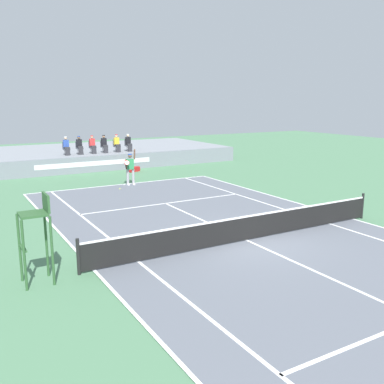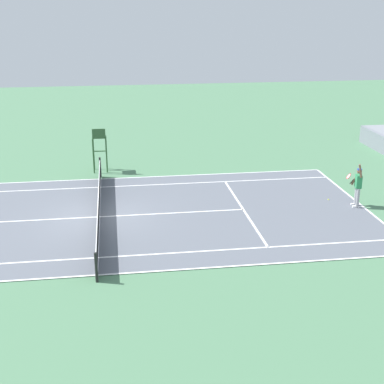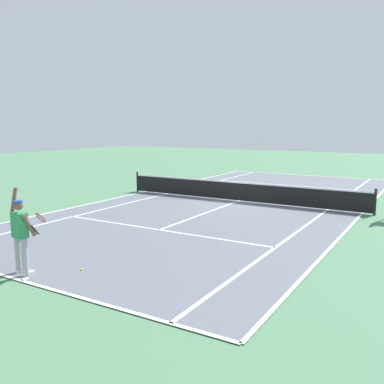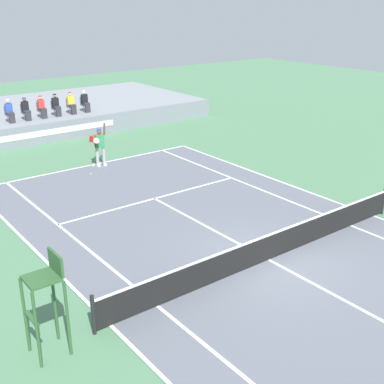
# 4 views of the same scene
# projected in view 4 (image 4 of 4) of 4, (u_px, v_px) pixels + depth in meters

# --- Properties ---
(ground_plane) EXTENTS (80.00, 80.00, 0.00)m
(ground_plane) POSITION_uv_depth(u_px,v_px,m) (269.00, 261.00, 15.49)
(ground_plane) COLOR #4C7A56
(court) EXTENTS (11.08, 23.88, 0.03)m
(court) POSITION_uv_depth(u_px,v_px,m) (269.00, 260.00, 15.49)
(court) COLOR slate
(court) RESTS_ON ground
(net) EXTENTS (11.98, 0.10, 1.07)m
(net) POSITION_uv_depth(u_px,v_px,m) (270.00, 246.00, 15.31)
(net) COLOR black
(net) RESTS_ON ground
(barrier_wall) EXTENTS (22.85, 0.25, 1.10)m
(barrier_wall) POSITION_uv_depth(u_px,v_px,m) (48.00, 133.00, 27.97)
(barrier_wall) COLOR gray
(barrier_wall) RESTS_ON ground
(bleacher_platform) EXTENTS (22.85, 9.64, 1.10)m
(bleacher_platform) POSITION_uv_depth(u_px,v_px,m) (17.00, 117.00, 31.63)
(bleacher_platform) COLOR gray
(bleacher_platform) RESTS_ON ground
(spectator_seated_0) EXTENTS (0.44, 0.60, 1.27)m
(spectator_seated_0) POSITION_uv_depth(u_px,v_px,m) (10.00, 111.00, 27.76)
(spectator_seated_0) COLOR #474C56
(spectator_seated_0) RESTS_ON bleacher_platform
(spectator_seated_1) EXTENTS (0.44, 0.60, 1.27)m
(spectator_seated_1) POSITION_uv_depth(u_px,v_px,m) (26.00, 109.00, 28.27)
(spectator_seated_1) COLOR #474C56
(spectator_seated_1) RESTS_ON bleacher_platform
(spectator_seated_2) EXTENTS (0.44, 0.60, 1.27)m
(spectator_seated_2) POSITION_uv_depth(u_px,v_px,m) (42.00, 107.00, 28.80)
(spectator_seated_2) COLOR #474C56
(spectator_seated_2) RESTS_ON bleacher_platform
(spectator_seated_3) EXTENTS (0.44, 0.60, 1.27)m
(spectator_seated_3) POSITION_uv_depth(u_px,v_px,m) (56.00, 105.00, 29.29)
(spectator_seated_3) COLOR #474C56
(spectator_seated_3) RESTS_ON bleacher_platform
(spectator_seated_4) EXTENTS (0.44, 0.60, 1.27)m
(spectator_seated_4) POSITION_uv_depth(u_px,v_px,m) (71.00, 103.00, 29.83)
(spectator_seated_4) COLOR #474C56
(spectator_seated_4) RESTS_ON bleacher_platform
(spectator_seated_5) EXTENTS (0.44, 0.60, 1.27)m
(spectator_seated_5) POSITION_uv_depth(u_px,v_px,m) (85.00, 102.00, 30.34)
(spectator_seated_5) COLOR #474C56
(spectator_seated_5) RESTS_ON bleacher_platform
(tennis_player) EXTENTS (0.82, 0.62, 2.08)m
(tennis_player) POSITION_uv_depth(u_px,v_px,m) (100.00, 146.00, 23.90)
(tennis_player) COLOR #9E9EA3
(tennis_player) RESTS_ON ground
(tennis_ball) EXTENTS (0.07, 0.07, 0.07)m
(tennis_ball) POSITION_uv_depth(u_px,v_px,m) (91.00, 174.00, 23.01)
(tennis_ball) COLOR #D1E533
(tennis_ball) RESTS_ON ground
(umpire_chair) EXTENTS (0.77, 0.77, 2.44)m
(umpire_chair) POSITION_uv_depth(u_px,v_px,m) (46.00, 292.00, 10.98)
(umpire_chair) COLOR #2D562D
(umpire_chair) RESTS_ON ground
(equipment_bag) EXTENTS (0.95, 0.64, 0.32)m
(equipment_bag) POSITION_uv_depth(u_px,v_px,m) (97.00, 138.00, 28.52)
(equipment_bag) COLOR red
(equipment_bag) RESTS_ON ground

